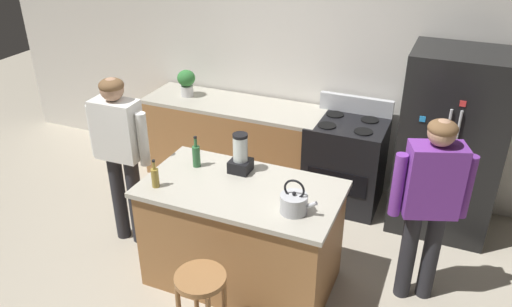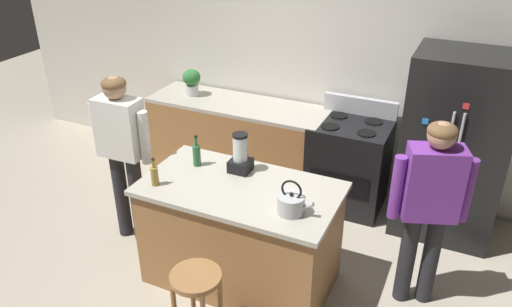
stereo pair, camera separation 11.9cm
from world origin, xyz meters
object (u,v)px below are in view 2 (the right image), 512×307
at_px(bar_stool, 197,291).
at_px(potted_plant, 192,80).
at_px(refrigerator, 454,147).
at_px(tea_kettle, 291,203).
at_px(person_by_sink_right, 430,200).
at_px(stove_range, 348,164).
at_px(blender_appliance, 240,156).
at_px(bottle_vinegar, 155,175).
at_px(kitchen_island, 241,234).
at_px(person_by_island_left, 122,145).
at_px(bottle_olive_oil, 197,155).

distance_m(bar_stool, potted_plant, 2.78).
bearing_deg(refrigerator, tea_kettle, -119.89).
relative_size(person_by_sink_right, potted_plant, 5.27).
distance_m(stove_range, person_by_sink_right, 1.53).
height_order(person_by_sink_right, bar_stool, person_by_sink_right).
distance_m(refrigerator, blender_appliance, 2.02).
bearing_deg(potted_plant, bottle_vinegar, -67.28).
height_order(kitchen_island, person_by_sink_right, person_by_sink_right).
bearing_deg(blender_appliance, tea_kettle, -33.20).
xyz_separation_m(kitchen_island, person_by_island_left, (-1.22, 0.11, 0.52)).
xyz_separation_m(potted_plant, bottle_vinegar, (0.75, -1.80, -0.09)).
relative_size(stove_range, person_by_island_left, 0.68).
bearing_deg(kitchen_island, blender_appliance, 115.21).
relative_size(bar_stool, bottle_olive_oil, 2.37).
relative_size(person_by_sink_right, tea_kettle, 5.73).
bearing_deg(person_by_sink_right, stove_range, 127.92).
bearing_deg(tea_kettle, stove_range, 90.23).
bearing_deg(bar_stool, blender_appliance, 98.42).
bearing_deg(refrigerator, stove_range, 178.53).
xyz_separation_m(kitchen_island, stove_range, (0.48, 1.52, 0.01)).
bearing_deg(person_by_island_left, potted_plant, 96.01).
bearing_deg(refrigerator, bar_stool, -121.84).
height_order(stove_range, blender_appliance, blender_appliance).
bearing_deg(blender_appliance, person_by_island_left, -173.92).
height_order(bar_stool, potted_plant, potted_plant).
relative_size(potted_plant, tea_kettle, 1.09).
height_order(stove_range, potted_plant, potted_plant).
xyz_separation_m(blender_appliance, tea_kettle, (0.60, -0.39, -0.06)).
height_order(person_by_island_left, tea_kettle, person_by_island_left).
xyz_separation_m(stove_range, bar_stool, (-0.44, -2.29, 0.04)).
height_order(blender_appliance, bottle_olive_oil, blender_appliance).
relative_size(person_by_island_left, bottle_vinegar, 6.85).
distance_m(stove_range, bottle_vinegar, 2.16).
height_order(bar_stool, blender_appliance, blender_appliance).
relative_size(person_by_island_left, person_by_sink_right, 1.02).
relative_size(refrigerator, blender_appliance, 5.26).
bearing_deg(stove_range, potted_plant, 179.21).
bearing_deg(stove_range, blender_appliance, -114.55).
distance_m(bar_stool, blender_appliance, 1.15).
bearing_deg(bar_stool, tea_kettle, 53.21).
relative_size(refrigerator, person_by_sink_right, 1.12).
xyz_separation_m(person_by_island_left, potted_plant, (-0.15, 1.44, 0.11)).
distance_m(kitchen_island, person_by_sink_right, 1.51).
bearing_deg(kitchen_island, stove_range, 72.35).
xyz_separation_m(stove_range, bottle_vinegar, (-1.10, -1.78, 0.54)).
distance_m(kitchen_island, person_by_island_left, 1.33).
height_order(refrigerator, blender_appliance, refrigerator).
distance_m(kitchen_island, bottle_vinegar, 0.86).
bearing_deg(blender_appliance, stove_range, 65.45).
xyz_separation_m(person_by_island_left, bar_stool, (1.26, -0.88, -0.47)).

